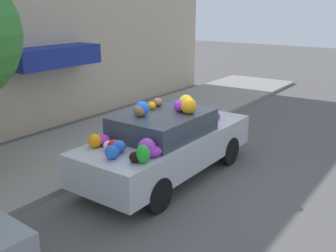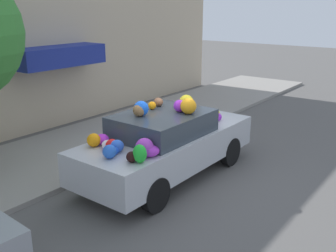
# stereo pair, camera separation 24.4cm
# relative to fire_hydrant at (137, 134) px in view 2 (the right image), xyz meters

# --- Properties ---
(ground_plane) EXTENTS (60.00, 60.00, 0.00)m
(ground_plane) POSITION_rel_fire_hydrant_xyz_m (-0.76, -1.46, -0.45)
(ground_plane) COLOR #565451
(sidewalk_curb) EXTENTS (24.00, 3.20, 0.11)m
(sidewalk_curb) POSITION_rel_fire_hydrant_xyz_m (-0.76, 1.24, -0.40)
(sidewalk_curb) COLOR gray
(sidewalk_curb) RESTS_ON ground
(building_facade) EXTENTS (18.00, 1.20, 5.77)m
(building_facade) POSITION_rel_fire_hydrant_xyz_m (-0.73, 3.47, 2.40)
(building_facade) COLOR #C6B293
(building_facade) RESTS_ON ground
(fire_hydrant) EXTENTS (0.20, 0.20, 0.70)m
(fire_hydrant) POSITION_rel_fire_hydrant_xyz_m (0.00, 0.00, 0.00)
(fire_hydrant) COLOR red
(fire_hydrant) RESTS_ON sidewalk_curb
(art_car) EXTENTS (4.40, 1.73, 1.77)m
(art_car) POSITION_rel_fire_hydrant_xyz_m (-0.82, -1.58, 0.34)
(art_car) COLOR #B7BABF
(art_car) RESTS_ON ground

